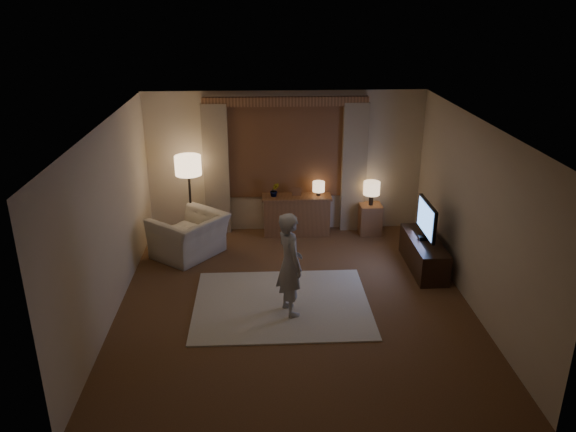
{
  "coord_description": "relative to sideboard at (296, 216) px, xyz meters",
  "views": [
    {
      "loc": [
        -0.45,
        -7.11,
        4.13
      ],
      "look_at": [
        -0.06,
        0.6,
        1.1
      ],
      "focal_mm": 35.0,
      "sensor_mm": 36.0,
      "label": 1
    }
  ],
  "objects": [
    {
      "name": "room",
      "position": [
        -0.19,
        -2.0,
        0.98
      ],
      "size": [
        5.04,
        5.54,
        2.64
      ],
      "color": "brown",
      "rests_on": "ground"
    },
    {
      "name": "tv_stand",
      "position": [
        1.96,
        -1.53,
        -0.1
      ],
      "size": [
        0.45,
        1.4,
        0.5
      ],
      "primitive_type": "cube",
      "color": "black",
      "rests_on": "floor"
    },
    {
      "name": "side_table",
      "position": [
        1.36,
        -0.05,
        -0.07
      ],
      "size": [
        0.4,
        0.4,
        0.56
      ],
      "primitive_type": "cube",
      "color": "brown",
      "rests_on": "floor"
    },
    {
      "name": "table_lamp_side",
      "position": [
        1.36,
        -0.05,
        0.52
      ],
      "size": [
        0.3,
        0.3,
        0.44
      ],
      "color": "black",
      "rests_on": "side_table"
    },
    {
      "name": "sideboard",
      "position": [
        0.0,
        0.0,
        0.0
      ],
      "size": [
        1.2,
        0.4,
        0.7
      ],
      "primitive_type": "cube",
      "color": "brown",
      "rests_on": "floor"
    },
    {
      "name": "plant",
      "position": [
        -0.4,
        0.0,
        0.5
      ],
      "size": [
        0.17,
        0.13,
        0.3
      ],
      "primitive_type": "imported",
      "color": "#999999",
      "rests_on": "sideboard"
    },
    {
      "name": "floor_lamp",
      "position": [
        -1.9,
        -0.21,
        0.97
      ],
      "size": [
        0.46,
        0.46,
        1.57
      ],
      "color": "black",
      "rests_on": "floor"
    },
    {
      "name": "rug",
      "position": [
        -0.38,
        -2.58,
        -0.34
      ],
      "size": [
        2.5,
        2.0,
        0.02
      ],
      "primitive_type": "cube",
      "color": "beige",
      "rests_on": "floor"
    },
    {
      "name": "tv",
      "position": [
        1.96,
        -1.53,
        0.5
      ],
      "size": [
        0.21,
        0.87,
        0.63
      ],
      "color": "black",
      "rests_on": "tv_stand"
    },
    {
      "name": "table_lamp_sideboard",
      "position": [
        0.4,
        0.0,
        0.55
      ],
      "size": [
        0.22,
        0.22,
        0.3
      ],
      "color": "black",
      "rests_on": "sideboard"
    },
    {
      "name": "armchair",
      "position": [
        -1.86,
        -0.86,
        0.01
      ],
      "size": [
        1.44,
        1.46,
        0.72
      ],
      "primitive_type": "imported",
      "rotation": [
        0.0,
        0.0,
        -2.25
      ],
      "color": "beige",
      "rests_on": "floor"
    },
    {
      "name": "picture_frame",
      "position": [
        -0.0,
        0.0,
        0.45
      ],
      "size": [
        0.16,
        0.02,
        0.2
      ],
      "primitive_type": "cube",
      "color": "brown",
      "rests_on": "sideboard"
    },
    {
      "name": "person",
      "position": [
        -0.27,
        -2.81,
        0.41
      ],
      "size": [
        0.51,
        0.62,
        1.47
      ],
      "primitive_type": "imported",
      "rotation": [
        0.0,
        0.0,
        1.91
      ],
      "color": "#A7A39A",
      "rests_on": "rug"
    }
  ]
}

